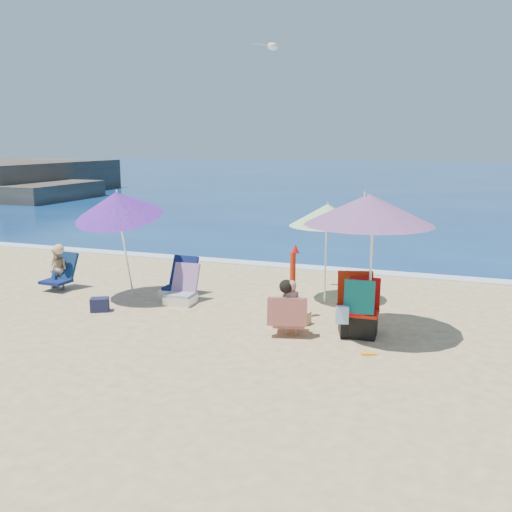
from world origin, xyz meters
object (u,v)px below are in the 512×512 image
(chair_navy, at_px, (179,286))
(camp_chair_right, at_px, (360,315))
(chair_rainbow, at_px, (182,293))
(umbrella_blue, at_px, (118,205))
(furled_umbrella, at_px, (293,278))
(umbrella_turquoise, at_px, (369,210))
(seagull, at_px, (273,46))
(person_left, at_px, (59,268))
(camp_chair_left, at_px, (356,316))
(umbrella_striped, at_px, (327,215))
(person_center, at_px, (289,309))

(chair_navy, bearing_deg, camp_chair_right, -17.08)
(chair_navy, height_order, chair_rainbow, chair_navy)
(umbrella_blue, xyz_separation_m, furled_umbrella, (3.59, -0.01, -1.18))
(umbrella_turquoise, xyz_separation_m, furled_umbrella, (-1.37, 0.51, -1.34))
(umbrella_turquoise, relative_size, seagull, 3.09)
(chair_rainbow, bearing_deg, person_left, 178.47)
(seagull, bearing_deg, person_left, -162.59)
(camp_chair_left, bearing_deg, chair_rainbow, 169.10)
(umbrella_turquoise, bearing_deg, person_left, 173.15)
(umbrella_striped, xyz_separation_m, person_center, (-0.10, -2.21, -1.28))
(umbrella_turquoise, distance_m, umbrella_striped, 2.12)
(camp_chair_left, xyz_separation_m, person_left, (-6.55, 0.77, 0.15))
(umbrella_blue, xyz_separation_m, person_left, (-1.74, 0.28, -1.47))
(furled_umbrella, height_order, camp_chair_right, furled_umbrella)
(umbrella_striped, bearing_deg, umbrella_turquoise, -59.32)
(umbrella_blue, height_order, camp_chair_left, umbrella_blue)
(umbrella_blue, relative_size, camp_chair_right, 2.38)
(camp_chair_right, xyz_separation_m, seagull, (-2.26, 2.23, 4.61))
(person_left, distance_m, seagull, 6.43)
(umbrella_blue, relative_size, camp_chair_left, 2.30)
(furled_umbrella, relative_size, chair_rainbow, 1.80)
(chair_navy, distance_m, camp_chair_left, 4.00)
(umbrella_blue, bearing_deg, person_center, -13.83)
(umbrella_blue, distance_m, person_left, 2.29)
(furled_umbrella, distance_m, person_center, 0.98)
(umbrella_blue, relative_size, furled_umbrella, 1.74)
(furled_umbrella, distance_m, chair_rainbow, 2.41)
(chair_rainbow, bearing_deg, umbrella_turquoise, -11.05)
(umbrella_striped, height_order, seagull, seagull)
(umbrella_striped, bearing_deg, furled_umbrella, -103.14)
(furled_umbrella, height_order, seagull, seagull)
(umbrella_blue, bearing_deg, person_left, 170.79)
(person_left, bearing_deg, chair_navy, 7.31)
(camp_chair_left, distance_m, camp_chair_right, 0.13)
(camp_chair_left, bearing_deg, furled_umbrella, 159.00)
(umbrella_turquoise, bearing_deg, umbrella_blue, 173.99)
(umbrella_blue, relative_size, seagull, 2.79)
(chair_rainbow, distance_m, person_center, 2.79)
(seagull, bearing_deg, umbrella_striped, -16.50)
(umbrella_striped, height_order, camp_chair_left, umbrella_striped)
(person_left, bearing_deg, person_center, -12.39)
(camp_chair_left, relative_size, camp_chair_right, 1.04)
(umbrella_striped, distance_m, chair_rainbow, 3.24)
(umbrella_striped, height_order, camp_chair_right, umbrella_striped)
(umbrella_blue, xyz_separation_m, person_center, (3.79, -0.93, -1.47))
(camp_chair_left, bearing_deg, camp_chair_right, -50.36)
(person_left, bearing_deg, umbrella_striped, 10.05)
(umbrella_turquoise, height_order, person_left, umbrella_turquoise)
(umbrella_turquoise, xyz_separation_m, chair_navy, (-3.99, 1.15, -1.87))
(furled_umbrella, relative_size, camp_chair_left, 1.32)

